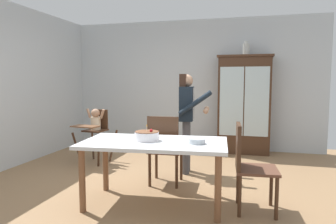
# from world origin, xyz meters

# --- Properties ---
(ground_plane) EXTENTS (6.24, 6.24, 0.00)m
(ground_plane) POSITION_xyz_m (0.00, 0.00, 0.00)
(ground_plane) COLOR #93704C
(wall_back) EXTENTS (5.32, 0.06, 2.70)m
(wall_back) POSITION_xyz_m (0.00, 2.63, 1.35)
(wall_back) COLOR silver
(wall_back) RESTS_ON ground_plane
(china_cabinet) EXTENTS (1.05, 0.48, 1.92)m
(china_cabinet) POSITION_xyz_m (1.07, 2.37, 0.97)
(china_cabinet) COLOR #422819
(china_cabinet) RESTS_ON ground_plane
(ceramic_vase) EXTENTS (0.13, 0.13, 0.27)m
(ceramic_vase) POSITION_xyz_m (1.09, 2.37, 2.04)
(ceramic_vase) COLOR #B2B7B2
(ceramic_vase) RESTS_ON china_cabinet
(high_chair_with_toddler) EXTENTS (0.65, 0.74, 0.95)m
(high_chair_with_toddler) POSITION_xyz_m (-1.41, 0.94, 0.65)
(high_chair_with_toddler) COLOR #422819
(high_chair_with_toddler) RESTS_ON ground_plane
(adult_person) EXTENTS (0.53, 0.52, 1.53)m
(adult_person) POSITION_xyz_m (0.24, 0.77, 0.97)
(adult_person) COLOR #47474C
(adult_person) RESTS_ON ground_plane
(dining_table) EXTENTS (1.70, 1.00, 0.74)m
(dining_table) POSITION_xyz_m (0.12, -0.55, 0.65)
(dining_table) COLOR silver
(dining_table) RESTS_ON ground_plane
(birthday_cake) EXTENTS (0.28, 0.28, 0.19)m
(birthday_cake) POSITION_xyz_m (0.03, -0.53, 0.79)
(birthday_cake) COLOR white
(birthday_cake) RESTS_ON dining_table
(serving_bowl) EXTENTS (0.18, 0.18, 0.05)m
(serving_bowl) POSITION_xyz_m (0.61, -0.56, 0.77)
(serving_bowl) COLOR #B2BCC6
(serving_bowl) RESTS_ON dining_table
(dining_chair_far_side) EXTENTS (0.46, 0.46, 0.96)m
(dining_chair_far_side) POSITION_xyz_m (0.06, 0.10, 0.56)
(dining_chair_far_side) COLOR #422819
(dining_chair_far_side) RESTS_ON ground_plane
(dining_chair_right_end) EXTENTS (0.47, 0.47, 0.96)m
(dining_chair_right_end) POSITION_xyz_m (1.15, -0.46, 0.56)
(dining_chair_right_end) COLOR #422819
(dining_chair_right_end) RESTS_ON ground_plane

